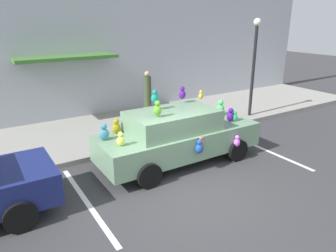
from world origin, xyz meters
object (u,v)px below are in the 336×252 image
Objects in this scene: teddy_bear_on_sidewalk at (178,120)px; street_lamp_post at (254,58)px; plush_covered_car at (178,135)px; pedestrian_near_shopfront at (148,95)px.

street_lamp_post is (3.30, -0.33, 2.05)m from teddy_bear_on_sidewalk.
teddy_bear_on_sidewalk is at bearing 174.21° from street_lamp_post.
pedestrian_near_shopfront is (1.20, 3.93, 0.20)m from plush_covered_car.
street_lamp_post reaches higher than plush_covered_car.
street_lamp_post is at bearing -30.40° from pedestrian_near_shopfront.
pedestrian_near_shopfront is at bearing 73.01° from plush_covered_car.
teddy_bear_on_sidewalk is 0.15× the size of street_lamp_post.
plush_covered_car is at bearing -158.92° from street_lamp_post.
street_lamp_post is at bearing 21.08° from plush_covered_car.
street_lamp_post is (4.77, 1.84, 1.66)m from plush_covered_car.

